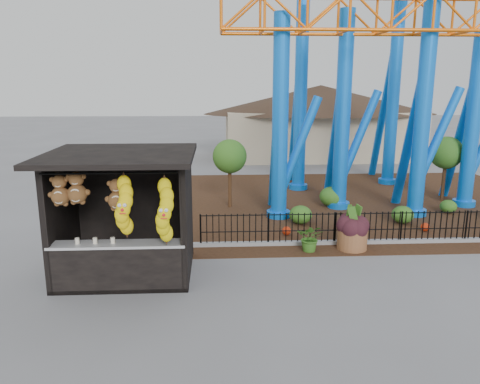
{
  "coord_description": "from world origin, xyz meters",
  "views": [
    {
      "loc": [
        -0.73,
        -10.12,
        4.71
      ],
      "look_at": [
        -0.12,
        1.5,
        2.0
      ],
      "focal_mm": 35.0,
      "sensor_mm": 36.0,
      "label": 1
    }
  ],
  "objects_px": {
    "roller_coaster": "(368,37)",
    "potted_plant": "(311,238)",
    "terracotta_planter": "(352,239)",
    "prize_booth": "(123,218)"
  },
  "relations": [
    {
      "from": "roller_coaster",
      "to": "potted_plant",
      "type": "relative_size",
      "value": 13.41
    },
    {
      "from": "prize_booth",
      "to": "potted_plant",
      "type": "distance_m",
      "value": 5.3
    },
    {
      "from": "prize_booth",
      "to": "potted_plant",
      "type": "relative_size",
      "value": 4.27
    },
    {
      "from": "terracotta_planter",
      "to": "potted_plant",
      "type": "xyz_separation_m",
      "value": [
        -1.24,
        -0.12,
        0.12
      ]
    },
    {
      "from": "prize_booth",
      "to": "terracotta_planter",
      "type": "relative_size",
      "value": 4.06
    },
    {
      "from": "prize_booth",
      "to": "terracotta_planter",
      "type": "distance_m",
      "value": 6.52
    },
    {
      "from": "potted_plant",
      "to": "prize_booth",
      "type": "bearing_deg",
      "value": -143.16
    },
    {
      "from": "terracotta_planter",
      "to": "roller_coaster",
      "type": "bearing_deg",
      "value": 71.19
    },
    {
      "from": "terracotta_planter",
      "to": "potted_plant",
      "type": "height_order",
      "value": "potted_plant"
    },
    {
      "from": "prize_booth",
      "to": "roller_coaster",
      "type": "distance_m",
      "value": 11.98
    }
  ]
}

